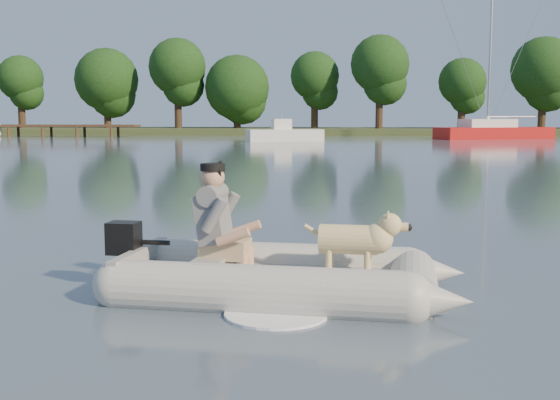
# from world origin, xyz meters

# --- Properties ---
(water) EXTENTS (160.00, 160.00, 0.00)m
(water) POSITION_xyz_m (0.00, 0.00, 0.00)
(water) COLOR slate
(water) RESTS_ON ground
(shore_bank) EXTENTS (160.00, 12.00, 0.70)m
(shore_bank) POSITION_xyz_m (0.00, 62.00, 0.25)
(shore_bank) COLOR #47512D
(shore_bank) RESTS_ON water
(dock) EXTENTS (18.00, 2.00, 1.04)m
(dock) POSITION_xyz_m (-26.00, 52.00, 0.52)
(dock) COLOR #4C331E
(dock) RESTS_ON water
(treeline) EXTENTS (84.66, 7.35, 9.27)m
(treeline) POSITION_xyz_m (5.75, 61.07, 5.30)
(treeline) COLOR #332316
(treeline) RESTS_ON shore_bank
(dinghy) EXTENTS (4.94, 3.49, 1.42)m
(dinghy) POSITION_xyz_m (0.05, 0.59, 0.61)
(dinghy) COLOR #A2A29D
(dinghy) RESTS_ON water
(man) EXTENTS (0.80, 0.71, 1.11)m
(man) POSITION_xyz_m (-0.66, 0.71, 0.80)
(man) COLOR slate
(man) RESTS_ON dinghy
(dog) EXTENTS (0.99, 0.43, 0.64)m
(dog) POSITION_xyz_m (0.72, 0.58, 0.53)
(dog) COLOR tan
(dog) RESTS_ON dinghy
(outboard_motor) EXTENTS (0.45, 0.34, 0.81)m
(outboard_motor) POSITION_xyz_m (-1.66, 0.75, 0.32)
(outboard_motor) COLOR black
(outboard_motor) RESTS_ON dinghy
(motorboat) EXTENTS (5.86, 3.74, 2.32)m
(motorboat) POSITION_xyz_m (-3.68, 43.02, 1.05)
(motorboat) COLOR white
(motorboat) RESTS_ON water
(sailboat) EXTENTS (9.50, 5.87, 12.55)m
(sailboat) POSITION_xyz_m (12.00, 49.58, 0.55)
(sailboat) COLOR #B21514
(sailboat) RESTS_ON water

